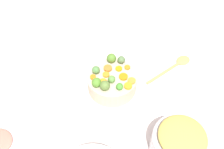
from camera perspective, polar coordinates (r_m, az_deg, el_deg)
The scene contains 21 objects.
tabletop at distance 1.12m, azimuth -1.01°, elevation -5.12°, with size 2.40×2.40×0.02m, color silver.
serving_bowl_carrots at distance 1.11m, azimuth 0.00°, elevation -1.67°, with size 0.22×0.22×0.08m, color #B6AD90.
metal_pot at distance 0.97m, azimuth 15.03°, elevation -15.53°, with size 0.20×0.20×0.11m, color #BAB2BA.
stuffing_mound at distance 0.91m, azimuth 16.03°, elevation -13.62°, with size 0.17×0.17×0.04m, color #B8A348.
carrot_slice_0 at distance 1.07m, azimuth -1.38°, elevation -0.03°, with size 0.03×0.03×0.01m, color orange.
carrot_slice_1 at distance 1.06m, azimuth 4.58°, elevation -1.46°, with size 0.04×0.04×0.01m, color orange.
carrot_slice_2 at distance 1.10m, azimuth -0.96°, elevation 1.44°, with size 0.04×0.04×0.01m, color orange.
carrot_slice_3 at distance 1.05m, azimuth -2.03°, elevation -1.69°, with size 0.04×0.04×0.01m, color orange.
carrot_slice_4 at distance 1.07m, azimuth 2.65°, elevation -0.52°, with size 0.04×0.04×0.01m, color orange.
carrot_slice_5 at distance 1.07m, azimuth -4.42°, elevation -0.63°, with size 0.03×0.03×0.01m, color orange.
carrot_slice_6 at distance 1.10m, azimuth 1.58°, elevation 1.36°, with size 0.03×0.03×0.01m, color orange.
carrot_slice_7 at distance 1.04m, azimuth 3.74°, elevation -2.66°, with size 0.03×0.03×0.01m, color orange.
carrot_slice_8 at distance 1.10m, azimuth 3.57°, elevation 1.66°, with size 0.03×0.03×0.01m, color orange.
brussels_sprout_0 at distance 1.08m, azimuth -3.73°, elevation 1.03°, with size 0.04×0.04×0.04m, color #4C7B3F.
brussels_sprout_1 at distance 1.02m, azimuth -1.66°, elevation -2.55°, with size 0.04×0.04×0.04m, color #567434.
brussels_sprout_2 at distance 1.02m, azimuth 1.69°, elevation -2.96°, with size 0.03×0.03×0.03m, color #43892E.
brussels_sprout_3 at distance 1.03m, azimuth -3.61°, elevation -1.86°, with size 0.04×0.04×0.04m, color #4E8429.
brussels_sprout_4 at distance 1.04m, azimuth -0.10°, elevation -1.10°, with size 0.03×0.03×0.03m, color #58893E.
brussels_sprout_5 at distance 1.11m, azimuth -0.13°, elevation 3.80°, with size 0.04×0.04×0.04m, color #507C2B.
brussels_sprout_6 at distance 1.11m, azimuth 2.18°, elevation 3.42°, with size 0.04×0.04×0.04m, color #4F6E41.
wooden_spoon at distance 1.27m, azimuth 14.93°, elevation 2.40°, with size 0.17×0.26×0.01m.
Camera 1 is at (-0.27, 0.56, 0.95)m, focal length 39.52 mm.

